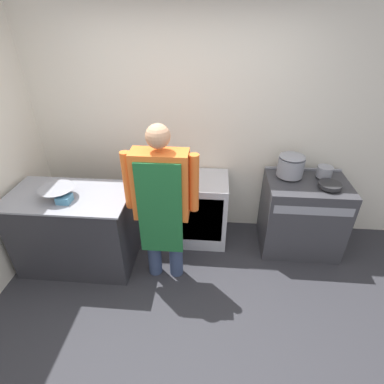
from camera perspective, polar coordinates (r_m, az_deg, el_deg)
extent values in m
plane|color=#2D2D33|center=(2.92, -3.54, -25.33)|extent=(14.00, 14.00, 0.00)
cube|color=silver|center=(3.45, -0.41, 13.06)|extent=(8.00, 0.05, 2.70)
cube|color=#2D2D33|center=(3.44, -21.11, -6.84)|extent=(1.17, 0.65, 0.86)
cube|color=gray|center=(3.20, -22.59, -0.64)|extent=(1.22, 0.68, 0.02)
cube|color=#38383D|center=(3.65, 20.12, -4.14)|extent=(0.86, 0.63, 0.86)
cube|color=gray|center=(3.27, 22.12, -3.25)|extent=(0.80, 0.03, 0.10)
cube|color=gray|center=(3.68, 20.36, 4.16)|extent=(0.86, 0.03, 0.02)
cube|color=silver|center=(3.57, 1.34, -3.24)|extent=(0.65, 0.56, 0.81)
cube|color=silver|center=(3.33, 1.05, -5.35)|extent=(0.55, 0.02, 0.57)
cylinder|color=#38476B|center=(3.14, -7.31, -9.85)|extent=(0.14, 0.14, 0.76)
cylinder|color=#38476B|center=(3.10, -3.12, -10.15)|extent=(0.14, 0.14, 0.76)
cube|color=orange|center=(2.70, -5.95, 1.32)|extent=(0.51, 0.22, 0.66)
cube|color=#1E6633|center=(2.71, -6.16, -3.60)|extent=(0.41, 0.02, 0.95)
cylinder|color=orange|center=(2.75, -12.10, 2.15)|extent=(0.09, 0.09, 0.56)
cylinder|color=orange|center=(2.65, 0.37, 1.67)|extent=(0.09, 0.09, 0.56)
sphere|color=tan|center=(2.50, -6.53, 10.51)|extent=(0.21, 0.21, 0.21)
cone|color=gray|center=(3.15, -24.22, -0.17)|extent=(0.34, 0.34, 0.11)
cube|color=teal|center=(3.07, -23.14, -1.22)|extent=(0.12, 0.12, 0.07)
cylinder|color=gray|center=(3.42, 18.26, 4.57)|extent=(0.28, 0.28, 0.20)
ellipsoid|color=gray|center=(3.37, 18.61, 6.41)|extent=(0.27, 0.27, 0.05)
cylinder|color=#262628|center=(3.38, 24.78, 1.21)|extent=(0.23, 0.23, 0.04)
cylinder|color=gray|center=(3.54, 23.92, 3.56)|extent=(0.16, 0.16, 0.12)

